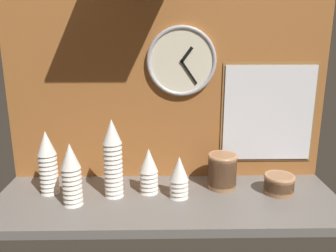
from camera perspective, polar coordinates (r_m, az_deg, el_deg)
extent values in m
cube|color=slate|center=(1.70, -0.11, -11.94)|extent=(1.60, 0.56, 0.04)
cube|color=#A3602D|center=(1.79, -0.26, 7.83)|extent=(1.60, 0.03, 1.05)
cone|color=white|center=(1.72, -3.07, -8.83)|extent=(0.09, 0.09, 0.11)
cone|color=white|center=(1.71, -3.08, -8.17)|extent=(0.09, 0.09, 0.11)
cone|color=white|center=(1.70, -3.09, -7.51)|extent=(0.09, 0.09, 0.11)
cone|color=white|center=(1.69, -3.10, -6.84)|extent=(0.09, 0.09, 0.11)
cone|color=white|center=(1.68, -3.11, -6.16)|extent=(0.09, 0.09, 0.11)
cone|color=white|center=(1.67, -3.12, -5.48)|extent=(0.09, 0.09, 0.11)
cone|color=white|center=(1.70, -8.66, -9.25)|extent=(0.09, 0.09, 0.11)
cone|color=white|center=(1.69, -8.69, -8.59)|extent=(0.09, 0.09, 0.11)
cone|color=white|center=(1.68, -8.72, -7.92)|extent=(0.09, 0.09, 0.11)
cone|color=white|center=(1.67, -8.75, -7.24)|extent=(0.09, 0.09, 0.11)
cone|color=white|center=(1.66, -8.78, -6.56)|extent=(0.09, 0.09, 0.11)
cone|color=white|center=(1.66, -8.81, -5.87)|extent=(0.09, 0.09, 0.11)
cone|color=white|center=(1.65, -8.84, -5.17)|extent=(0.09, 0.09, 0.11)
cone|color=white|center=(1.64, -8.87, -4.47)|extent=(0.09, 0.09, 0.11)
cone|color=white|center=(1.64, -8.90, -3.76)|extent=(0.09, 0.09, 0.11)
cone|color=white|center=(1.63, -8.93, -3.05)|extent=(0.09, 0.09, 0.11)
cone|color=white|center=(1.62, -8.96, -2.33)|extent=(0.09, 0.09, 0.11)
cone|color=white|center=(1.62, -8.99, -1.60)|extent=(0.09, 0.09, 0.11)
cone|color=white|center=(1.61, -9.02, -0.87)|extent=(0.09, 0.09, 0.11)
cone|color=white|center=(1.80, -18.47, -8.46)|extent=(0.09, 0.09, 0.11)
cone|color=white|center=(1.79, -18.52, -7.83)|extent=(0.09, 0.09, 0.11)
cone|color=white|center=(1.78, -18.58, -7.19)|extent=(0.09, 0.09, 0.11)
cone|color=white|center=(1.78, -18.64, -6.55)|extent=(0.09, 0.09, 0.11)
cone|color=white|center=(1.77, -18.70, -5.90)|extent=(0.09, 0.09, 0.11)
cone|color=white|center=(1.76, -18.76, -5.25)|extent=(0.09, 0.09, 0.11)
cone|color=white|center=(1.75, -18.82, -4.59)|extent=(0.09, 0.09, 0.11)
cone|color=white|center=(1.75, -18.88, -3.93)|extent=(0.09, 0.09, 0.11)
cone|color=white|center=(1.74, -18.94, -3.26)|extent=(0.09, 0.09, 0.11)
cone|color=white|center=(1.73, -19.00, -2.59)|extent=(0.09, 0.09, 0.11)
cone|color=white|center=(1.67, 1.79, -9.58)|extent=(0.09, 0.09, 0.11)
cone|color=white|center=(1.66, 1.79, -8.91)|extent=(0.09, 0.09, 0.11)
cone|color=white|center=(1.65, 1.80, -8.23)|extent=(0.09, 0.09, 0.11)
cone|color=white|center=(1.64, 1.80, -7.54)|extent=(0.09, 0.09, 0.11)
cone|color=white|center=(1.63, 1.81, -6.84)|extent=(0.09, 0.09, 0.11)
cone|color=white|center=(1.66, -15.04, -10.24)|extent=(0.09, 0.09, 0.11)
cone|color=white|center=(1.65, -15.09, -9.57)|extent=(0.09, 0.09, 0.11)
cone|color=white|center=(1.64, -15.14, -8.88)|extent=(0.09, 0.09, 0.11)
cone|color=white|center=(1.63, -15.19, -8.20)|extent=(0.09, 0.09, 0.11)
cone|color=white|center=(1.62, -15.24, -7.50)|extent=(0.09, 0.09, 0.11)
cone|color=white|center=(1.62, -15.30, -6.80)|extent=(0.09, 0.09, 0.11)
cone|color=white|center=(1.61, -15.35, -6.09)|extent=(0.09, 0.09, 0.11)
cone|color=white|center=(1.60, -15.41, -5.37)|extent=(0.09, 0.09, 0.11)
cone|color=white|center=(1.59, -15.46, -4.65)|extent=(0.09, 0.09, 0.11)
cylinder|color=#996B47|center=(1.80, 17.33, -9.47)|extent=(0.14, 0.14, 0.05)
cylinder|color=#996B47|center=(1.79, 17.38, -8.88)|extent=(0.14, 0.14, 0.05)
cylinder|color=#996B47|center=(1.78, 17.43, -8.28)|extent=(0.14, 0.14, 0.05)
torus|color=tan|center=(1.78, 17.48, -7.77)|extent=(0.15, 0.15, 0.02)
cylinder|color=#996B47|center=(1.80, 8.61, -8.99)|extent=(0.14, 0.14, 0.05)
cylinder|color=#996B47|center=(1.79, 8.63, -8.39)|extent=(0.14, 0.14, 0.05)
cylinder|color=#996B47|center=(1.78, 8.66, -7.79)|extent=(0.14, 0.14, 0.05)
cylinder|color=#996B47|center=(1.77, 8.68, -7.18)|extent=(0.14, 0.14, 0.05)
cylinder|color=#996B47|center=(1.76, 8.71, -6.57)|extent=(0.14, 0.14, 0.05)
cylinder|color=#996B47|center=(1.76, 8.74, -5.95)|extent=(0.14, 0.14, 0.05)
cylinder|color=#996B47|center=(1.75, 8.76, -5.33)|extent=(0.14, 0.14, 0.05)
torus|color=tan|center=(1.74, 8.79, -4.80)|extent=(0.15, 0.15, 0.02)
cylinder|color=beige|center=(1.76, 2.18, 10.35)|extent=(0.33, 0.02, 0.33)
torus|color=#B2B2B7|center=(1.75, 2.20, 10.32)|extent=(0.34, 0.02, 0.34)
cube|color=black|center=(1.75, 3.05, 11.41)|extent=(0.06, 0.01, 0.08)
cube|color=black|center=(1.75, 3.41, 8.55)|extent=(0.08, 0.01, 0.11)
cylinder|color=black|center=(1.75, 2.21, 10.31)|extent=(0.02, 0.01, 0.02)
cube|color=olive|center=(1.89, 15.77, 1.97)|extent=(0.48, 0.01, 0.51)
cube|color=white|center=(1.88, 15.81, 1.94)|extent=(0.46, 0.01, 0.49)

